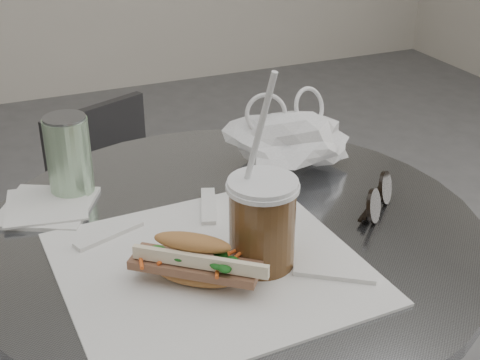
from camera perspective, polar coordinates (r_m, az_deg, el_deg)
name	(u,v)px	position (r m, az deg, el deg)	size (l,w,h in m)	color
chair_far	(140,260)	(1.72, -8.56, -6.79)	(0.39, 0.41, 0.69)	#2E2E30
sandwich_paper	(211,267)	(0.91, -2.47, -7.45)	(0.39, 0.37, 0.00)	white
banh_mi	(194,261)	(0.86, -3.93, -6.90)	(0.21, 0.20, 0.07)	tan
iced_coffee	(262,223)	(0.88, 1.90, -3.65)	(0.10, 0.10, 0.28)	brown
sunglasses	(378,199)	(1.06, 11.65, -1.60)	(0.10, 0.09, 0.05)	black
plastic_bag	(292,143)	(1.16, 4.44, 3.17)	(0.20, 0.16, 0.10)	white
napkin_stack	(47,206)	(1.09, -16.15, -2.18)	(0.18, 0.18, 0.01)	white
drink_can	(69,156)	(1.10, -14.39, 1.96)	(0.07, 0.07, 0.14)	#5E9959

